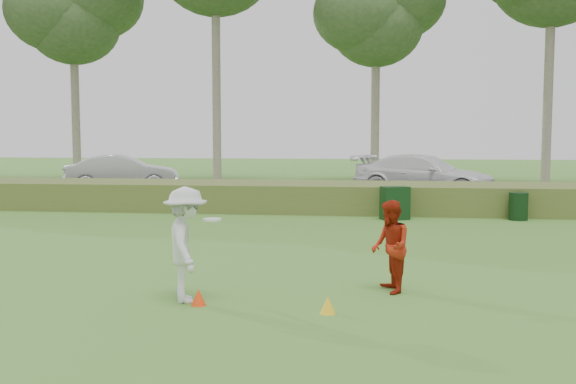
# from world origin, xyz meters

# --- Properties ---
(ground) EXTENTS (120.00, 120.00, 0.00)m
(ground) POSITION_xyz_m (0.00, 0.00, 0.00)
(ground) COLOR #3B7426
(ground) RESTS_ON ground
(reed_strip) EXTENTS (80.00, 3.00, 0.90)m
(reed_strip) POSITION_xyz_m (0.00, 12.00, 0.45)
(reed_strip) COLOR #4C5F26
(reed_strip) RESTS_ON ground
(park_road) EXTENTS (80.00, 6.00, 0.06)m
(park_road) POSITION_xyz_m (0.00, 17.00, 0.03)
(park_road) COLOR #2D2D2D
(park_road) RESTS_ON ground
(tree_2) EXTENTS (6.50, 6.50, 12.00)m
(tree_2) POSITION_xyz_m (-14.00, 24.00, 8.97)
(tree_2) COLOR gray
(tree_2) RESTS_ON ground
(tree_4) EXTENTS (6.24, 6.24, 11.50)m
(tree_4) POSITION_xyz_m (2.00, 24.50, 8.59)
(tree_4) COLOR gray
(tree_4) RESTS_ON ground
(player_white) EXTENTS (1.02, 1.25, 1.71)m
(player_white) POSITION_xyz_m (-1.03, 0.03, 0.85)
(player_white) COLOR silver
(player_white) RESTS_ON ground
(player_red) EXTENTS (0.70, 0.82, 1.46)m
(player_red) POSITION_xyz_m (1.99, 0.97, 0.73)
(player_red) COLOR #A5210E
(player_red) RESTS_ON ground
(cone_orange) EXTENTS (0.22, 0.22, 0.24)m
(cone_orange) POSITION_xyz_m (-0.79, -0.16, 0.12)
(cone_orange) COLOR #FF3E0D
(cone_orange) RESTS_ON ground
(cone_yellow) EXTENTS (0.22, 0.22, 0.25)m
(cone_yellow) POSITION_xyz_m (1.10, -0.37, 0.12)
(cone_yellow) COLOR yellow
(cone_yellow) RESTS_ON ground
(utility_cabinet) EXTENTS (0.90, 0.74, 0.97)m
(utility_cabinet) POSITION_xyz_m (2.44, 9.92, 0.49)
(utility_cabinet) COLOR black
(utility_cabinet) RESTS_ON ground
(trash_bin) EXTENTS (0.60, 0.60, 0.81)m
(trash_bin) POSITION_xyz_m (6.01, 10.21, 0.41)
(trash_bin) COLOR black
(trash_bin) RESTS_ON ground
(car_mid) EXTENTS (5.08, 2.95, 1.58)m
(car_mid) POSITION_xyz_m (-8.97, 17.74, 0.85)
(car_mid) COLOR silver
(car_mid) RESTS_ON park_road
(car_right) EXTENTS (6.12, 4.35, 1.65)m
(car_right) POSITION_xyz_m (3.89, 16.91, 0.88)
(car_right) COLOR white
(car_right) RESTS_ON park_road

